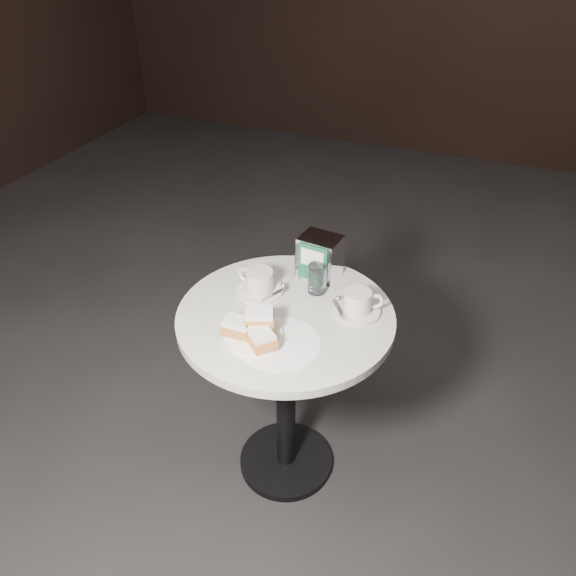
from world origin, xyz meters
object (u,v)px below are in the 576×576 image
(cafe_table, at_px, (286,359))
(water_glass_left, at_px, (303,264))
(beignet_plate, at_px, (253,330))
(napkin_dispenser, at_px, (320,257))
(coffee_cup_right, at_px, (358,304))
(water_glass_right, at_px, (317,279))
(coffee_cup_left, at_px, (259,283))

(cafe_table, distance_m, water_glass_left, 0.33)
(beignet_plate, bearing_deg, water_glass_left, 87.62)
(napkin_dispenser, bearing_deg, coffee_cup_right, -32.52)
(coffee_cup_right, distance_m, water_glass_left, 0.27)
(beignet_plate, distance_m, napkin_dispenser, 0.40)
(napkin_dispenser, bearing_deg, beignet_plate, -93.25)
(beignet_plate, bearing_deg, water_glass_right, 73.08)
(water_glass_left, relative_size, napkin_dispenser, 0.63)
(beignet_plate, bearing_deg, coffee_cup_right, 43.82)
(cafe_table, height_order, water_glass_left, water_glass_left)
(coffee_cup_left, height_order, napkin_dispenser, napkin_dispenser)
(water_glass_left, xyz_separation_m, napkin_dispenser, (0.05, 0.02, 0.03))
(cafe_table, bearing_deg, coffee_cup_left, 148.77)
(cafe_table, xyz_separation_m, water_glass_right, (0.05, 0.15, 0.25))
(beignet_plate, relative_size, coffee_cup_right, 1.13)
(cafe_table, relative_size, beignet_plate, 3.38)
(water_glass_right, relative_size, napkin_dispenser, 0.65)
(beignet_plate, relative_size, water_glass_left, 2.26)
(coffee_cup_left, xyz_separation_m, water_glass_right, (0.18, 0.08, 0.01))
(coffee_cup_left, relative_size, napkin_dispenser, 1.18)
(coffee_cup_left, bearing_deg, water_glass_left, 66.91)
(cafe_table, xyz_separation_m, coffee_cup_right, (0.21, 0.09, 0.23))
(water_glass_right, bearing_deg, coffee_cup_right, -21.50)
(coffee_cup_left, xyz_separation_m, coffee_cup_right, (0.34, 0.01, -0.00))
(water_glass_left, bearing_deg, cafe_table, -83.23)
(cafe_table, distance_m, water_glass_right, 0.30)
(cafe_table, xyz_separation_m, coffee_cup_left, (-0.13, 0.08, 0.23))
(coffee_cup_left, height_order, water_glass_right, water_glass_right)
(beignet_plate, height_order, water_glass_left, water_glass_left)
(coffee_cup_right, bearing_deg, cafe_table, -178.20)
(water_glass_right, bearing_deg, coffee_cup_left, -156.64)
(beignet_plate, relative_size, water_glass_right, 2.18)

